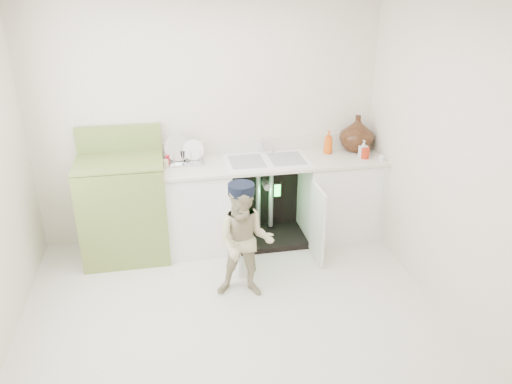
# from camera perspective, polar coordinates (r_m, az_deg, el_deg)

# --- Properties ---
(ground) EXTENTS (3.50, 3.50, 0.00)m
(ground) POSITION_cam_1_polar(r_m,az_deg,el_deg) (4.35, -2.71, -13.68)
(ground) COLOR beige
(ground) RESTS_ON ground
(room_shell) EXTENTS (6.00, 5.50, 1.26)m
(room_shell) POSITION_cam_1_polar(r_m,az_deg,el_deg) (3.72, -3.08, 1.76)
(room_shell) COLOR beige
(room_shell) RESTS_ON ground
(counter_run) EXTENTS (2.44, 1.02, 1.28)m
(counter_run) POSITION_cam_1_polar(r_m,az_deg,el_deg) (5.22, 1.68, -0.61)
(counter_run) COLOR white
(counter_run) RESTS_ON ground
(avocado_stove) EXTENTS (0.82, 0.65, 1.27)m
(avocado_stove) POSITION_cam_1_polar(r_m,az_deg,el_deg) (5.08, -14.84, -1.66)
(avocado_stove) COLOR olive
(avocado_stove) RESTS_ON ground
(repair_worker) EXTENTS (0.75, 0.86, 1.06)m
(repair_worker) POSITION_cam_1_polar(r_m,az_deg,el_deg) (4.29, -1.28, -5.68)
(repair_worker) COLOR tan
(repair_worker) RESTS_ON ground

